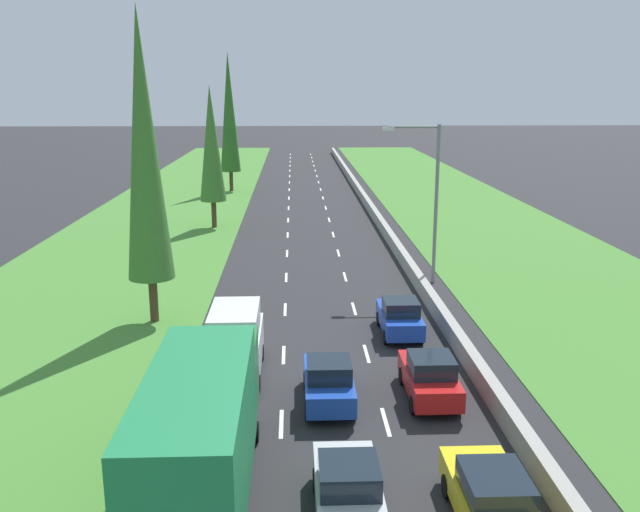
% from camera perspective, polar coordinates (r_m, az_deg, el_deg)
% --- Properties ---
extents(ground_plane, '(300.00, 300.00, 0.00)m').
position_cam_1_polar(ground_plane, '(60.42, -1.04, 3.60)').
color(ground_plane, '#28282B').
rests_on(ground_plane, ground).
extents(grass_verge_left, '(14.00, 140.00, 0.04)m').
position_cam_1_polar(grass_verge_left, '(61.47, -12.93, 3.45)').
color(grass_verge_left, '#478433').
rests_on(grass_verge_left, ground).
extents(grass_verge_right, '(14.00, 140.00, 0.04)m').
position_cam_1_polar(grass_verge_right, '(62.39, 12.29, 3.63)').
color(grass_verge_right, '#478433').
rests_on(grass_verge_right, ground).
extents(median_barrier, '(0.44, 120.00, 0.85)m').
position_cam_1_polar(median_barrier, '(60.73, 4.36, 4.02)').
color(median_barrier, '#9E9B93').
rests_on(median_barrier, ground).
extents(lane_markings, '(3.64, 116.00, 0.01)m').
position_cam_1_polar(lane_markings, '(60.42, -1.04, 3.61)').
color(lane_markings, white).
rests_on(lane_markings, ground).
extents(yellow_sedan_right_lane, '(1.82, 4.50, 1.64)m').
position_cam_1_polar(yellow_sedan_right_lane, '(18.46, 14.44, -19.45)').
color(yellow_sedan_right_lane, yellow).
rests_on(yellow_sedan_right_lane, ground).
extents(silver_hatchback_centre_lane, '(1.74, 3.90, 1.72)m').
position_cam_1_polar(silver_hatchback_centre_lane, '(18.32, 2.39, -19.16)').
color(silver_hatchback_centre_lane, silver).
rests_on(silver_hatchback_centre_lane, ground).
extents(blue_hatchback_centre_lane, '(1.74, 3.90, 1.72)m').
position_cam_1_polar(blue_hatchback_centre_lane, '(24.10, 0.74, -10.59)').
color(blue_hatchback_centre_lane, '#1E47B7').
rests_on(blue_hatchback_centre_lane, ground).
extents(red_hatchback_right_lane, '(1.74, 3.90, 1.72)m').
position_cam_1_polar(red_hatchback_right_lane, '(24.76, 9.28, -10.08)').
color(red_hatchback_right_lane, red).
rests_on(red_hatchback_right_lane, ground).
extents(green_box_truck_left_lane, '(2.46, 9.40, 4.18)m').
position_cam_1_polar(green_box_truck_left_lane, '(18.23, -9.90, -14.64)').
color(green_box_truck_left_lane, black).
rests_on(green_box_truck_left_lane, ground).
extents(blue_hatchback_right_lane, '(1.74, 3.90, 1.72)m').
position_cam_1_polar(blue_hatchback_right_lane, '(30.73, 6.77, -5.16)').
color(blue_hatchback_right_lane, '#1E47B7').
rests_on(blue_hatchback_right_lane, ground).
extents(white_van_left_lane, '(1.96, 4.90, 2.82)m').
position_cam_1_polar(white_van_left_lane, '(26.23, -7.15, -7.27)').
color(white_van_left_lane, white).
rests_on(white_van_left_lane, ground).
extents(poplar_tree_second, '(2.16, 2.16, 14.55)m').
position_cam_1_polar(poplar_tree_second, '(31.71, -14.69, 8.95)').
color(poplar_tree_second, '#4C3823').
rests_on(poplar_tree_second, ground).
extents(poplar_tree_third, '(2.08, 2.08, 11.22)m').
position_cam_1_polar(poplar_tree_third, '(54.08, -9.20, 9.33)').
color(poplar_tree_third, '#4C3823').
rests_on(poplar_tree_third, ground).
extents(poplar_tree_fourth, '(2.17, 2.17, 14.73)m').
position_cam_1_polar(poplar_tree_fourth, '(73.87, -7.71, 11.94)').
color(poplar_tree_fourth, '#4C3823').
rests_on(poplar_tree_fourth, ground).
extents(street_light_mast, '(3.20, 0.28, 9.00)m').
position_cam_1_polar(street_light_mast, '(38.23, 9.35, 5.32)').
color(street_light_mast, gray).
rests_on(street_light_mast, ground).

